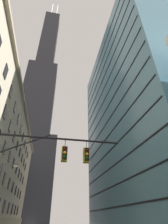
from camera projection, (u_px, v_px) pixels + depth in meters
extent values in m
cube|color=tan|center=(24.00, 104.00, 42.36)|extent=(0.70, 71.18, 0.60)
cube|color=black|center=(4.00, 207.00, 33.44)|extent=(0.14, 1.40, 2.20)
cube|color=black|center=(8.00, 208.00, 37.60)|extent=(0.14, 1.40, 2.20)
cube|color=black|center=(12.00, 209.00, 41.75)|extent=(0.14, 1.40, 2.20)
cube|color=black|center=(15.00, 210.00, 45.90)|extent=(0.14, 1.40, 2.20)
cube|color=black|center=(17.00, 211.00, 50.06)|extent=(0.14, 1.40, 2.20)
cube|color=black|center=(4.00, 179.00, 31.53)|extent=(0.14, 1.40, 2.20)
cube|color=black|center=(9.00, 184.00, 35.68)|extent=(0.14, 1.40, 2.20)
cube|color=black|center=(13.00, 187.00, 39.83)|extent=(0.14, 1.40, 2.20)
cube|color=black|center=(16.00, 190.00, 43.99)|extent=(0.14, 1.40, 2.20)
cube|color=black|center=(18.00, 193.00, 48.14)|extent=(0.14, 1.40, 2.20)
cube|color=black|center=(20.00, 195.00, 52.29)|extent=(0.14, 1.40, 2.20)
cube|color=black|center=(5.00, 148.00, 29.61)|extent=(0.14, 1.40, 2.20)
cube|color=black|center=(10.00, 157.00, 33.76)|extent=(0.14, 1.40, 2.20)
cube|color=black|center=(13.00, 163.00, 37.91)|extent=(0.14, 1.40, 2.20)
cube|color=black|center=(16.00, 169.00, 42.07)|extent=(0.14, 1.40, 2.20)
cube|color=black|center=(19.00, 173.00, 46.22)|extent=(0.14, 1.40, 2.20)
cube|color=black|center=(21.00, 177.00, 50.37)|extent=(0.14, 1.40, 2.20)
cube|color=black|center=(23.00, 180.00, 54.53)|extent=(0.14, 1.40, 2.20)
cube|color=black|center=(5.00, 112.00, 27.69)|extent=(0.14, 1.40, 2.20)
cube|color=black|center=(10.00, 126.00, 31.84)|extent=(0.14, 1.40, 2.20)
cube|color=black|center=(14.00, 137.00, 36.00)|extent=(0.14, 1.40, 2.20)
cube|color=black|center=(17.00, 145.00, 40.15)|extent=(0.14, 1.40, 2.20)
cube|color=black|center=(20.00, 152.00, 44.30)|extent=(0.14, 1.40, 2.20)
cube|color=black|center=(22.00, 158.00, 48.46)|extent=(0.14, 1.40, 2.20)
cube|color=black|center=(24.00, 163.00, 52.61)|extent=(0.14, 1.40, 2.20)
cube|color=black|center=(25.00, 167.00, 56.76)|extent=(0.14, 1.40, 2.20)
cube|color=black|center=(6.00, 71.00, 25.77)|extent=(0.14, 1.40, 2.20)
cube|color=black|center=(11.00, 92.00, 29.92)|extent=(0.14, 1.40, 2.20)
cube|color=black|center=(15.00, 107.00, 34.08)|extent=(0.14, 1.40, 2.20)
cube|color=black|center=(18.00, 120.00, 38.23)|extent=(0.14, 1.40, 2.20)
cube|color=black|center=(21.00, 129.00, 42.38)|extent=(0.14, 1.40, 2.20)
cube|color=black|center=(23.00, 137.00, 46.54)|extent=(0.14, 1.40, 2.20)
cube|color=black|center=(25.00, 144.00, 50.69)|extent=(0.14, 1.40, 2.20)
cube|color=black|center=(26.00, 150.00, 54.84)|extent=(0.14, 1.40, 2.20)
cube|color=black|center=(27.00, 155.00, 59.00)|extent=(0.14, 1.40, 2.20)
cube|color=black|center=(25.00, 179.00, 88.50)|extent=(28.62, 28.62, 39.38)
cube|color=black|center=(38.00, 103.00, 114.21)|extent=(20.03, 20.03, 57.28)
cube|color=black|center=(49.00, 42.00, 148.51)|extent=(12.88, 12.88, 71.60)
cylinder|color=silver|center=(52.00, 11.00, 174.54)|extent=(1.20, 1.20, 27.81)
cylinder|color=silver|center=(57.00, 12.00, 175.38)|extent=(1.20, 1.20, 27.81)
cube|color=teal|center=(131.00, 112.00, 49.87)|extent=(15.69, 46.54, 56.84)
cube|color=black|center=(113.00, 207.00, 35.59)|extent=(0.12, 45.54, 0.24)
cube|color=black|center=(112.00, 187.00, 37.72)|extent=(0.12, 45.54, 0.24)
cube|color=black|center=(110.00, 168.00, 39.85)|extent=(0.12, 45.54, 0.24)
cube|color=black|center=(109.00, 152.00, 41.97)|extent=(0.12, 45.54, 0.24)
cube|color=black|center=(108.00, 137.00, 44.10)|extent=(0.12, 45.54, 0.24)
cube|color=black|center=(107.00, 123.00, 46.23)|extent=(0.12, 45.54, 0.24)
cube|color=black|center=(106.00, 110.00, 48.36)|extent=(0.12, 45.54, 0.24)
cube|color=black|center=(105.00, 99.00, 50.49)|extent=(0.12, 45.54, 0.24)
cube|color=black|center=(104.00, 89.00, 52.62)|extent=(0.12, 45.54, 0.24)
cube|color=black|center=(103.00, 79.00, 54.75)|extent=(0.12, 45.54, 0.24)
cube|color=black|center=(102.00, 70.00, 56.87)|extent=(0.12, 45.54, 0.24)
cube|color=black|center=(102.00, 62.00, 59.00)|extent=(0.12, 45.54, 0.24)
cube|color=black|center=(101.00, 54.00, 61.13)|extent=(0.12, 45.54, 0.24)
cylinder|color=black|center=(62.00, 139.00, 12.40)|extent=(8.57, 0.14, 0.14)
cylinder|color=black|center=(23.00, 144.00, 11.66)|extent=(3.52, 0.10, 1.77)
cylinder|color=black|center=(65.00, 143.00, 12.29)|extent=(0.04, 0.04, 0.60)
cube|color=black|center=(65.00, 153.00, 11.89)|extent=(0.30, 0.30, 0.90)
cube|color=olive|center=(64.00, 154.00, 12.03)|extent=(0.40, 0.40, 1.04)
sphere|color=#450808|center=(65.00, 149.00, 11.91)|extent=(0.20, 0.20, 0.20)
sphere|color=yellow|center=(65.00, 153.00, 11.76)|extent=(0.20, 0.20, 0.20)
sphere|color=#083D10|center=(65.00, 157.00, 11.61)|extent=(0.20, 0.20, 0.20)
cylinder|color=black|center=(87.00, 145.00, 12.55)|extent=(0.04, 0.04, 0.60)
cube|color=black|center=(87.00, 155.00, 12.15)|extent=(0.30, 0.30, 0.90)
cube|color=olive|center=(86.00, 155.00, 12.29)|extent=(0.40, 0.40, 1.04)
sphere|color=#450808|center=(87.00, 150.00, 12.16)|extent=(0.20, 0.20, 0.20)
sphere|color=yellow|center=(87.00, 154.00, 12.02)|extent=(0.20, 0.20, 0.20)
sphere|color=#083D10|center=(87.00, 158.00, 11.87)|extent=(0.20, 0.20, 0.20)
cylinder|color=#47474C|center=(9.00, 165.00, 19.33)|extent=(1.49, 0.10, 0.10)
ellipsoid|color=#EFE5C6|center=(16.00, 166.00, 19.40)|extent=(0.56, 0.32, 0.24)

